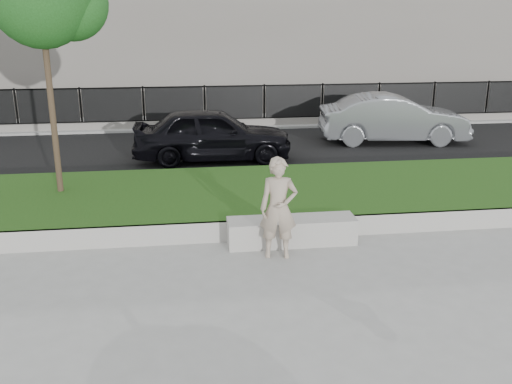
{
  "coord_description": "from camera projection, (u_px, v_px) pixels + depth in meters",
  "views": [
    {
      "loc": [
        -1.53,
        -8.88,
        4.09
      ],
      "look_at": [
        -0.17,
        1.2,
        0.9
      ],
      "focal_mm": 40.0,
      "sensor_mm": 36.0,
      "label": 1
    }
  ],
  "objects": [
    {
      "name": "car_dark",
      "position": [
        212.0,
        134.0,
        16.26
      ],
      "size": [
        4.53,
        1.91,
        1.53
      ],
      "primitive_type": "imported",
      "rotation": [
        0.0,
        0.0,
        1.55
      ],
      "color": "black",
      "rests_on": "street"
    },
    {
      "name": "ground",
      "position": [
        275.0,
        262.0,
        9.82
      ],
      "size": [
        90.0,
        90.0,
        0.0
      ],
      "primitive_type": "plane",
      "color": "gray",
      "rests_on": "ground"
    },
    {
      "name": "man",
      "position": [
        279.0,
        208.0,
        9.8
      ],
      "size": [
        0.71,
        0.52,
        1.79
      ],
      "primitive_type": "imported",
      "rotation": [
        0.0,
        0.0,
        -0.15
      ],
      "color": "tan",
      "rests_on": "ground"
    },
    {
      "name": "street",
      "position": [
        230.0,
        150.0,
        17.85
      ],
      "size": [
        34.0,
        7.0,
        0.04
      ],
      "primitive_type": "cube",
      "color": "black",
      "rests_on": "ground"
    },
    {
      "name": "grass_bank",
      "position": [
        253.0,
        198.0,
        12.6
      ],
      "size": [
        34.0,
        4.0,
        0.4
      ],
      "primitive_type": "cube",
      "color": "#0D330C",
      "rests_on": "ground"
    },
    {
      "name": "iron_fence",
      "position": [
        221.0,
        114.0,
        21.0
      ],
      "size": [
        32.0,
        0.3,
        1.5
      ],
      "color": "slate",
      "rests_on": "far_pavement"
    },
    {
      "name": "far_pavement",
      "position": [
        220.0,
        122.0,
        22.09
      ],
      "size": [
        34.0,
        3.0,
        0.12
      ],
      "primitive_type": "cube",
      "color": "gray",
      "rests_on": "ground"
    },
    {
      "name": "stone_bench",
      "position": [
        292.0,
        231.0,
        10.56
      ],
      "size": [
        2.37,
        0.59,
        0.49
      ],
      "primitive_type": "cube",
      "color": "#9F9C94",
      "rests_on": "ground"
    },
    {
      "name": "grass_kerb",
      "position": [
        266.0,
        230.0,
        10.74
      ],
      "size": [
        34.0,
        0.08,
        0.4
      ],
      "primitive_type": "cube",
      "color": "#9F9C94",
      "rests_on": "ground"
    },
    {
      "name": "book",
      "position": [
        279.0,
        216.0,
        10.59
      ],
      "size": [
        0.24,
        0.19,
        0.02
      ],
      "primitive_type": "cube",
      "rotation": [
        0.0,
        0.0,
        -0.17
      ],
      "color": "beige",
      "rests_on": "stone_bench"
    },
    {
      "name": "car_silver",
      "position": [
        393.0,
        119.0,
        18.58
      ],
      "size": [
        4.9,
        2.2,
        1.56
      ],
      "primitive_type": "imported",
      "rotation": [
        0.0,
        0.0,
        1.45
      ],
      "color": "gray",
      "rests_on": "street"
    }
  ]
}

